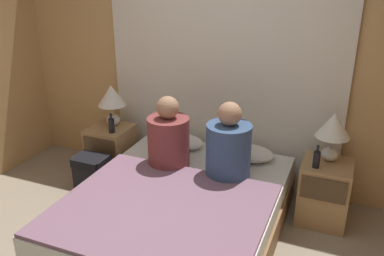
% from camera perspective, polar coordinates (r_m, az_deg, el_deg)
% --- Properties ---
extents(wall_back, '(4.70, 0.06, 2.50)m').
position_cam_1_polar(wall_back, '(4.11, 4.46, 8.68)').
color(wall_back, tan).
rests_on(wall_back, ground_plane).
extents(curtain_panel, '(2.62, 0.02, 2.28)m').
position_cam_1_polar(curtain_panel, '(4.08, 4.14, 6.97)').
color(curtain_panel, silver).
rests_on(curtain_panel, ground_plane).
extents(bed, '(1.64, 2.05, 0.44)m').
position_cam_1_polar(bed, '(3.54, -1.93, -11.93)').
color(bed, olive).
rests_on(bed, ground_plane).
extents(nightstand_left, '(0.43, 0.45, 0.57)m').
position_cam_1_polar(nightstand_left, '(4.54, -11.18, -3.26)').
color(nightstand_left, '#A87F51').
rests_on(nightstand_left, ground_plane).
extents(nightstand_right, '(0.43, 0.45, 0.57)m').
position_cam_1_polar(nightstand_right, '(3.89, 18.04, -8.54)').
color(nightstand_right, '#A87F51').
rests_on(nightstand_right, ground_plane).
extents(lamp_left, '(0.30, 0.30, 0.45)m').
position_cam_1_polar(lamp_left, '(4.38, -11.20, 4.10)').
color(lamp_left, silver).
rests_on(lamp_left, nightstand_left).
extents(lamp_right, '(0.30, 0.30, 0.45)m').
position_cam_1_polar(lamp_right, '(3.71, 19.21, -0.10)').
color(lamp_right, silver).
rests_on(lamp_right, nightstand_right).
extents(pillow_left, '(0.53, 0.35, 0.12)m').
position_cam_1_polar(pillow_left, '(4.18, -1.97, -1.85)').
color(pillow_left, white).
rests_on(pillow_left, bed).
extents(pillow_right, '(0.53, 0.35, 0.12)m').
position_cam_1_polar(pillow_right, '(3.96, 7.63, -3.45)').
color(pillow_right, white).
rests_on(pillow_right, bed).
extents(blanket_on_bed, '(1.58, 1.37, 0.03)m').
position_cam_1_polar(blanket_on_bed, '(3.17, -4.32, -11.23)').
color(blanket_on_bed, slate).
rests_on(blanket_on_bed, bed).
extents(person_left_in_bed, '(0.39, 0.39, 0.67)m').
position_cam_1_polar(person_left_in_bed, '(3.73, -3.32, -1.42)').
color(person_left_in_bed, brown).
rests_on(person_left_in_bed, bed).
extents(person_right_in_bed, '(0.39, 0.39, 0.69)m').
position_cam_1_polar(person_right_in_bed, '(3.54, 5.15, -2.70)').
color(person_right_in_bed, '#38517A').
rests_on(person_right_in_bed, bed).
extents(beer_bottle_on_left_stand, '(0.06, 0.06, 0.21)m').
position_cam_1_polar(beer_bottle_on_left_stand, '(4.27, -11.23, 0.39)').
color(beer_bottle_on_left_stand, black).
rests_on(beer_bottle_on_left_stand, nightstand_left).
extents(beer_bottle_on_right_stand, '(0.06, 0.06, 0.21)m').
position_cam_1_polar(beer_bottle_on_right_stand, '(3.63, 17.09, -4.17)').
color(beer_bottle_on_right_stand, black).
rests_on(beer_bottle_on_right_stand, nightstand_right).
extents(backpack_on_floor, '(0.33, 0.26, 0.42)m').
position_cam_1_polar(backpack_on_floor, '(4.24, -13.82, -6.18)').
color(backpack_on_floor, black).
rests_on(backpack_on_floor, ground_plane).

